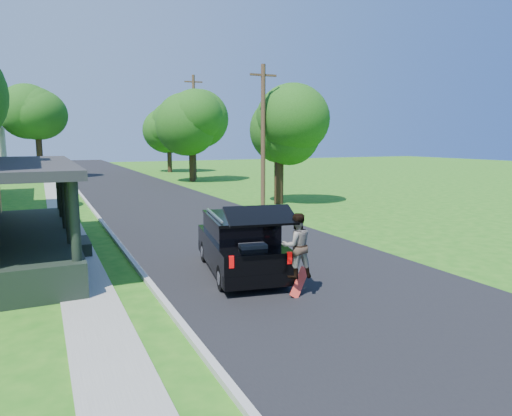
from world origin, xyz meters
name	(u,v)px	position (x,y,z in m)	size (l,w,h in m)	color
ground	(309,281)	(0.00, 0.00, 0.00)	(140.00, 140.00, 0.00)	#1E6414
street	(149,197)	(0.00, 20.00, 0.00)	(8.00, 120.00, 0.02)	black
curb	(85,201)	(-4.05, 20.00, 0.00)	(0.15, 120.00, 0.12)	#9F9F9A
sidewalk	(58,202)	(-5.60, 20.00, 0.00)	(1.30, 120.00, 0.03)	gray
black_suv	(241,244)	(-1.40, 1.50, 0.85)	(2.57, 4.98, 2.21)	black
skateboarder	(297,246)	(-1.00, -0.98, 1.29)	(0.84, 0.70, 1.59)	black
skateboard	(299,284)	(-0.86, -0.90, 0.30)	(0.72, 0.44, 0.71)	#B51D0F
tree_left_far	(36,113)	(-6.46, 38.93, 6.32)	(7.25, 7.02, 9.52)	black
tree_right_near	(279,120)	(6.34, 13.71, 4.94)	(5.47, 5.70, 7.36)	black
tree_right_mid	(191,117)	(6.04, 29.83, 5.76)	(5.71, 5.71, 8.63)	black
tree_right_far	(168,123)	(7.25, 42.40, 5.70)	(7.20, 7.01, 8.77)	black
utility_pole_near	(263,135)	(4.72, 12.46, 4.05)	(1.54, 0.26, 7.83)	#4B3922
utility_pole_far	(194,126)	(7.00, 31.82, 5.03)	(1.70, 0.38, 9.77)	#4B3922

